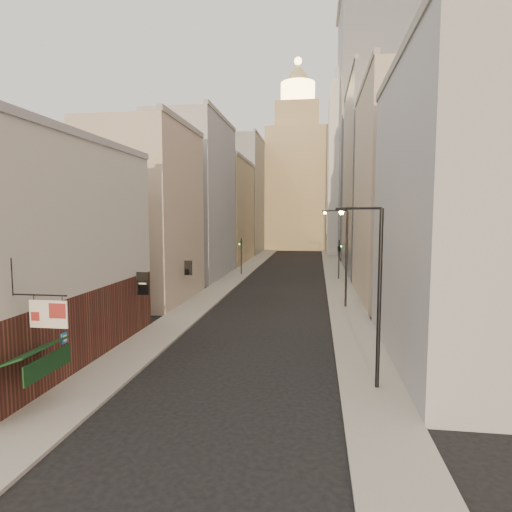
{
  "coord_description": "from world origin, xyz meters",
  "views": [
    {
      "loc": [
        3.87,
        -12.14,
        8.01
      ],
      "look_at": [
        -0.58,
        19.13,
        5.0
      ],
      "focal_mm": 30.0,
      "sensor_mm": 36.0,
      "label": 1
    }
  ],
  "objects": [
    {
      "name": "traffic_light_right",
      "position": [
        6.64,
        41.44,
        3.84
      ],
      "size": [
        0.76,
        0.76,
        5.0
      ],
      "rotation": [
        0.0,
        0.0,
        3.51
      ],
      "color": "black",
      "rests_on": "ground"
    },
    {
      "name": "left_bldg_wingrid",
      "position": [
        -12.0,
        80.0,
        12.0
      ],
      "size": [
        8.0,
        20.0,
        24.0
      ],
      "primitive_type": "cube",
      "color": "gray",
      "rests_on": "ground"
    },
    {
      "name": "ground",
      "position": [
        0.0,
        0.0,
        0.0
      ],
      "size": [
        360.0,
        360.0,
        0.0
      ],
      "primitive_type": "plane",
      "color": "black",
      "rests_on": "ground"
    },
    {
      "name": "right_bldg_grey",
      "position": [
        12.0,
        12.0,
        8.0
      ],
      "size": [
        8.0,
        16.0,
        16.0
      ],
      "primitive_type": "cube",
      "color": "#A4A5AB",
      "rests_on": "ground"
    },
    {
      "name": "near_building_left",
      "position": [
        -10.99,
        9.0,
        6.02
      ],
      "size": [
        8.3,
        23.04,
        12.3
      ],
      "color": "brown",
      "rests_on": "ground"
    },
    {
      "name": "streetlamp_near",
      "position": [
        6.5,
        7.53,
        4.79
      ],
      "size": [
        2.08,
        0.98,
        8.38
      ],
      "rotation": [
        0.0,
        0.0,
        -0.39
      ],
      "color": "black",
      "rests_on": "ground"
    },
    {
      "name": "left_bldg_beige",
      "position": [
        -12.0,
        26.0,
        8.0
      ],
      "size": [
        8.0,
        12.0,
        16.0
      ],
      "primitive_type": "cube",
      "color": "tan",
      "rests_on": "ground"
    },
    {
      "name": "clock_tower",
      "position": [
        -1.0,
        92.0,
        17.63
      ],
      "size": [
        14.0,
        14.0,
        44.9
      ],
      "color": "tan",
      "rests_on": "ground"
    },
    {
      "name": "sidewalk_right",
      "position": [
        6.5,
        55.0,
        0.07
      ],
      "size": [
        3.0,
        140.0,
        0.15
      ],
      "primitive_type": "cube",
      "color": "gray",
      "rests_on": "ground"
    },
    {
      "name": "left_bldg_tan",
      "position": [
        -12.0,
        60.0,
        8.5
      ],
      "size": [
        8.0,
        18.0,
        17.0
      ],
      "primitive_type": "cube",
      "color": "tan",
      "rests_on": "ground"
    },
    {
      "name": "sidewalk_left",
      "position": [
        -6.5,
        55.0,
        0.07
      ],
      "size": [
        3.0,
        140.0,
        0.15
      ],
      "primitive_type": "cube",
      "color": "gray",
      "rests_on": "ground"
    },
    {
      "name": "streetlamp_mid",
      "position": [
        6.2,
        25.02,
        4.84
      ],
      "size": [
        2.22,
        0.33,
        8.47
      ],
      "rotation": [
        0.0,
        0.0,
        -0.06
      ],
      "color": "black",
      "rests_on": "ground"
    },
    {
      "name": "right_bldg_wingrid",
      "position": [
        12.0,
        50.0,
        13.0
      ],
      "size": [
        8.0,
        20.0,
        26.0
      ],
      "primitive_type": "cube",
      "color": "gray",
      "rests_on": "ground"
    },
    {
      "name": "right_bldg_beige",
      "position": [
        12.0,
        30.0,
        10.0
      ],
      "size": [
        8.0,
        16.0,
        20.0
      ],
      "primitive_type": "cube",
      "color": "tan",
      "rests_on": "ground"
    },
    {
      "name": "left_bldg_grey",
      "position": [
        -12.0,
        42.0,
        10.0
      ],
      "size": [
        8.0,
        16.0,
        20.0
      ],
      "primitive_type": "cube",
      "color": "#A4A5AB",
      "rests_on": "ground"
    },
    {
      "name": "traffic_light_left",
      "position": [
        -6.12,
        44.07,
        3.64
      ],
      "size": [
        0.57,
        0.47,
        5.0
      ],
      "rotation": [
        0.0,
        0.0,
        3.08
      ],
      "color": "black",
      "rests_on": "ground"
    },
    {
      "name": "white_tower",
      "position": [
        10.0,
        78.0,
        18.61
      ],
      "size": [
        8.0,
        8.0,
        41.5
      ],
      "color": "silver",
      "rests_on": "ground"
    },
    {
      "name": "highrise",
      "position": [
        18.0,
        78.0,
        25.66
      ],
      "size": [
        21.0,
        23.0,
        51.2
      ],
      "color": "gray",
      "rests_on": "ground"
    }
  ]
}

